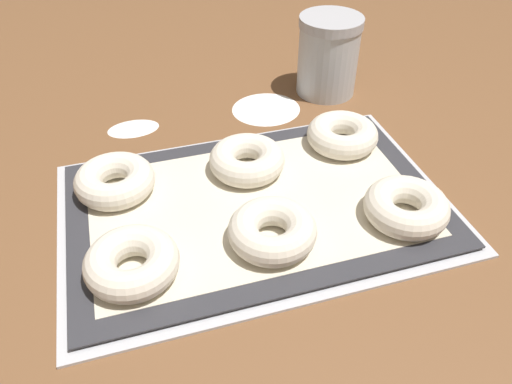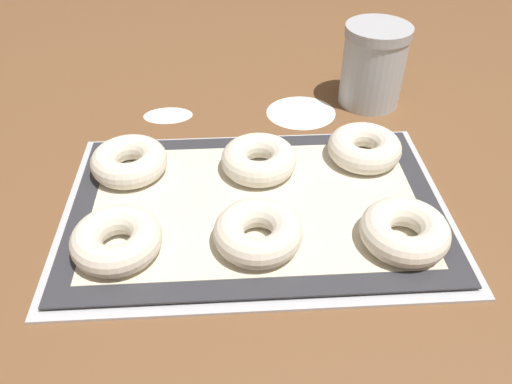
% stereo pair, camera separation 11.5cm
% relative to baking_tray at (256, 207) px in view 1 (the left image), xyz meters
% --- Properties ---
extents(ground_plane, '(2.80, 2.80, 0.00)m').
position_rel_baking_tray_xyz_m(ground_plane, '(-0.01, 0.02, -0.00)').
color(ground_plane, brown).
extents(baking_tray, '(0.50, 0.33, 0.01)m').
position_rel_baking_tray_xyz_m(baking_tray, '(0.00, 0.00, 0.00)').
color(baking_tray, silver).
rests_on(baking_tray, ground_plane).
extents(baking_mat, '(0.48, 0.31, 0.00)m').
position_rel_baking_tray_xyz_m(baking_mat, '(0.00, -0.00, 0.01)').
color(baking_mat, '#333338').
rests_on(baking_mat, baking_tray).
extents(bagel_front_left, '(0.11, 0.11, 0.04)m').
position_rel_baking_tray_xyz_m(bagel_front_left, '(-0.17, -0.08, 0.03)').
color(bagel_front_left, silver).
rests_on(bagel_front_left, baking_mat).
extents(bagel_front_center, '(0.11, 0.11, 0.04)m').
position_rel_baking_tray_xyz_m(bagel_front_center, '(-0.00, -0.07, 0.03)').
color(bagel_front_center, silver).
rests_on(bagel_front_center, baking_mat).
extents(bagel_front_right, '(0.11, 0.11, 0.04)m').
position_rel_baking_tray_xyz_m(bagel_front_right, '(0.17, -0.08, 0.03)').
color(bagel_front_right, silver).
rests_on(bagel_front_right, baking_mat).
extents(bagel_back_left, '(0.11, 0.11, 0.04)m').
position_rel_baking_tray_xyz_m(bagel_back_left, '(-0.17, 0.08, 0.03)').
color(bagel_back_left, silver).
rests_on(bagel_back_left, baking_mat).
extents(bagel_back_center, '(0.11, 0.11, 0.04)m').
position_rel_baking_tray_xyz_m(bagel_back_center, '(0.01, 0.07, 0.03)').
color(bagel_back_center, silver).
rests_on(bagel_back_center, baking_mat).
extents(bagel_back_right, '(0.11, 0.11, 0.04)m').
position_rel_baking_tray_xyz_m(bagel_back_right, '(0.16, 0.09, 0.03)').
color(bagel_back_right, silver).
rests_on(bagel_back_right, baking_mat).
extents(flour_canister, '(0.11, 0.11, 0.14)m').
position_rel_baking_tray_xyz_m(flour_canister, '(0.21, 0.27, 0.06)').
color(flour_canister, silver).
rests_on(flour_canister, ground_plane).
extents(flour_patch_near, '(0.12, 0.11, 0.00)m').
position_rel_baking_tray_xyz_m(flour_patch_near, '(0.09, 0.24, -0.00)').
color(flour_patch_near, white).
rests_on(flour_patch_near, ground_plane).
extents(flour_patch_far, '(0.08, 0.05, 0.00)m').
position_rel_baking_tray_xyz_m(flour_patch_far, '(-0.13, 0.24, -0.00)').
color(flour_patch_far, white).
rests_on(flour_patch_far, ground_plane).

